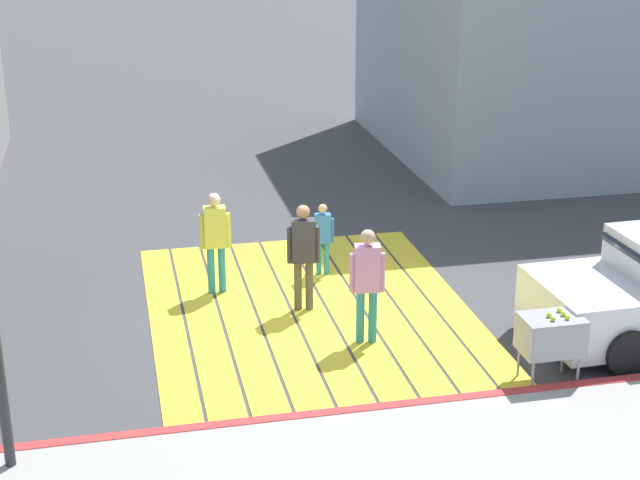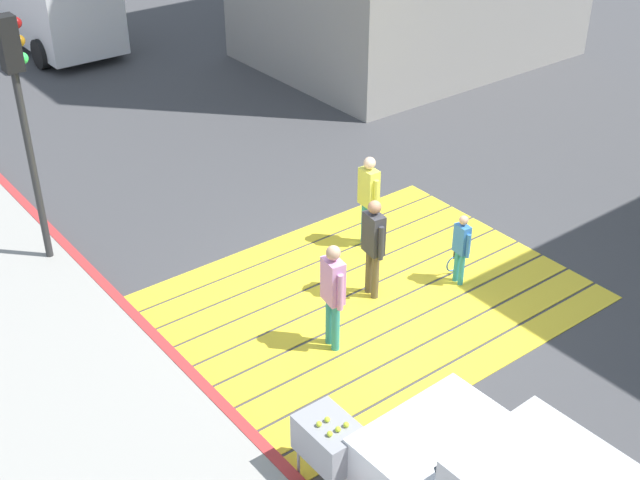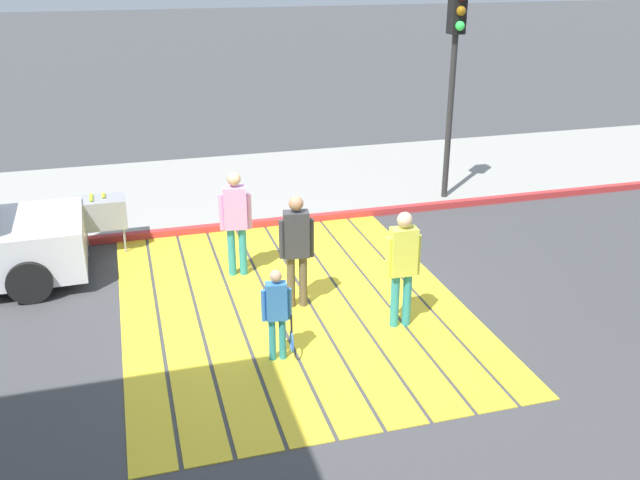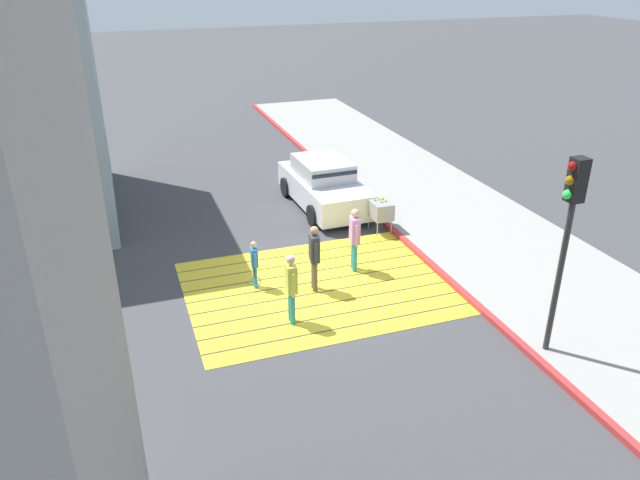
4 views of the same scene
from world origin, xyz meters
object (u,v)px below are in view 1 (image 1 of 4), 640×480
object	(u,v)px
tennis_ball_cart	(551,334)
pedestrian_adult_side	(215,236)
pedestrian_child_with_racket	(322,236)
pedestrian_adult_trailing	(367,278)
pedestrian_adult_lead	(303,250)

from	to	relation	value
tennis_ball_cart	pedestrian_adult_side	xyz separation A→B (m)	(3.94, 3.94, 0.29)
pedestrian_adult_side	tennis_ball_cart	bearing A→B (deg)	-135.06
pedestrian_adult_side	pedestrian_child_with_racket	size ratio (longest dim) A/B	1.34
pedestrian_adult_side	pedestrian_child_with_racket	distance (m)	1.89
tennis_ball_cart	pedestrian_adult_trailing	xyz separation A→B (m)	(1.67, 2.05, 0.31)
pedestrian_adult_lead	pedestrian_child_with_racket	xyz separation A→B (m)	(1.35, -0.59, -0.29)
pedestrian_adult_side	pedestrian_child_with_racket	world-z (taller)	pedestrian_adult_side
tennis_ball_cart	pedestrian_child_with_racket	world-z (taller)	pedestrian_child_with_racket
pedestrian_adult_lead	pedestrian_child_with_racket	distance (m)	1.50
pedestrian_child_with_racket	pedestrian_adult_trailing	bearing A→B (deg)	-178.73
tennis_ball_cart	pedestrian_adult_lead	bearing A→B (deg)	42.12
pedestrian_adult_trailing	pedestrian_child_with_racket	distance (m)	2.68
pedestrian_child_with_racket	pedestrian_adult_side	bearing A→B (deg)	102.12
pedestrian_adult_lead	pedestrian_child_with_racket	bearing A→B (deg)	-23.71
pedestrian_adult_trailing	pedestrian_child_with_racket	xyz separation A→B (m)	(2.67, 0.06, -0.30)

